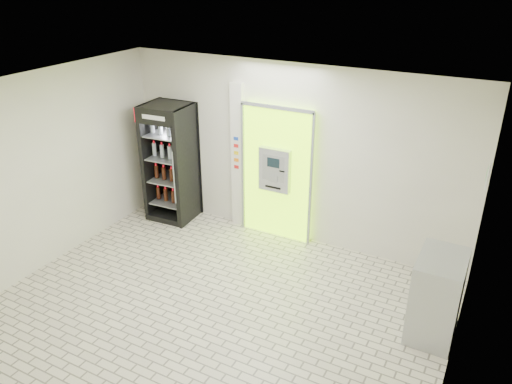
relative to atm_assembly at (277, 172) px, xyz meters
The scene contains 7 objects.
ground 2.69m from the atm_assembly, 85.26° to the right, with size 6.00×6.00×0.00m, color #BCB09C.
room_shell 2.51m from the atm_assembly, 85.26° to the right, with size 6.00×6.00×6.00m.
atm_assembly is the anchor object (origin of this frame).
pillar 0.79m from the atm_assembly, behind, with size 0.22×0.11×2.60m.
beverage_cooler 2.02m from the atm_assembly, behind, with size 0.85×0.79×2.15m.
steel_cabinet 3.28m from the atm_assembly, 25.50° to the right, with size 0.57×0.84×1.13m.
exit_sign 3.48m from the atm_assembly, 17.65° to the right, with size 0.02×0.22×0.26m.
Camera 1 is at (3.11, -4.57, 4.40)m, focal length 35.00 mm.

